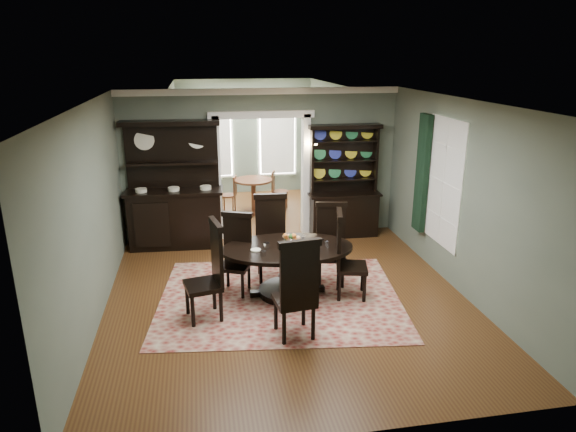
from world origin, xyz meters
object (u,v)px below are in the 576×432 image
Objects in this scene: dining_table at (287,262)px; sideboard at (175,204)px; welsh_dresser at (343,196)px; parlor_table at (253,191)px.

dining_table is 0.85× the size of sideboard.
welsh_dresser reaches higher than dining_table.
sideboard is 1.07× the size of welsh_dresser.
welsh_dresser is at bearing 59.46° from dining_table.
dining_table is 3.05m from welsh_dresser.
welsh_dresser is (3.39, 0.04, -0.02)m from sideboard.
parlor_table reaches higher than dining_table.
parlor_table is (1.73, 1.84, -0.32)m from sideboard.
welsh_dresser is 2.58× the size of parlor_table.
sideboard is at bearing -133.22° from parlor_table.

